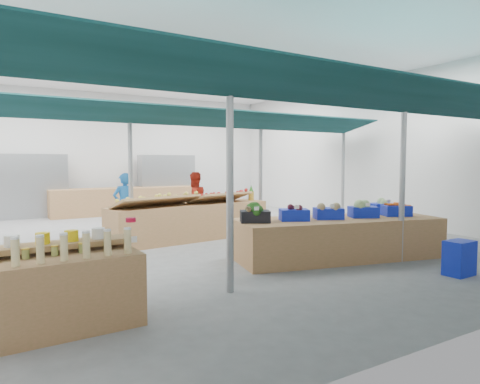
{
  "coord_description": "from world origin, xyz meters",
  "views": [
    {
      "loc": [
        -3.83,
        -8.97,
        1.77
      ],
      "look_at": [
        0.6,
        -1.6,
        1.17
      ],
      "focal_mm": 32.0,
      "sensor_mm": 36.0,
      "label": 1
    }
  ],
  "objects_px": {
    "bottle_shelf": "(52,290)",
    "vendor_left": "(124,205)",
    "veg_counter": "(338,238)",
    "vendor_right": "(194,201)",
    "crate_stack": "(459,258)",
    "fruit_counter": "(191,222)"
  },
  "relations": [
    {
      "from": "bottle_shelf",
      "to": "vendor_left",
      "type": "relative_size",
      "value": 1.18
    },
    {
      "from": "veg_counter",
      "to": "vendor_right",
      "type": "distance_m",
      "value": 4.36
    },
    {
      "from": "vendor_right",
      "to": "bottle_shelf",
      "type": "bearing_deg",
      "value": 45.23
    },
    {
      "from": "crate_stack",
      "to": "vendor_right",
      "type": "xyz_separation_m",
      "value": [
        -1.7,
        6.11,
        0.48
      ]
    },
    {
      "from": "veg_counter",
      "to": "vendor_left",
      "type": "height_order",
      "value": "vendor_left"
    },
    {
      "from": "fruit_counter",
      "to": "vendor_left",
      "type": "relative_size",
      "value": 2.5
    },
    {
      "from": "bottle_shelf",
      "to": "crate_stack",
      "type": "height_order",
      "value": "bottle_shelf"
    },
    {
      "from": "crate_stack",
      "to": "veg_counter",
      "type": "bearing_deg",
      "value": 112.2
    },
    {
      "from": "veg_counter",
      "to": "vendor_left",
      "type": "distance_m",
      "value": 5.07
    },
    {
      "from": "fruit_counter",
      "to": "vendor_right",
      "type": "bearing_deg",
      "value": 54.57
    },
    {
      "from": "bottle_shelf",
      "to": "veg_counter",
      "type": "bearing_deg",
      "value": 9.06
    },
    {
      "from": "bottle_shelf",
      "to": "vendor_right",
      "type": "distance_m",
      "value": 6.6
    },
    {
      "from": "bottle_shelf",
      "to": "crate_stack",
      "type": "relative_size",
      "value": 3.28
    },
    {
      "from": "fruit_counter",
      "to": "vendor_left",
      "type": "bearing_deg",
      "value": 130.67
    },
    {
      "from": "bottle_shelf",
      "to": "vendor_left",
      "type": "xyz_separation_m",
      "value": [
        2.25,
        5.2,
        0.33
      ]
    },
    {
      "from": "bottle_shelf",
      "to": "fruit_counter",
      "type": "height_order",
      "value": "bottle_shelf"
    },
    {
      "from": "vendor_left",
      "to": "vendor_right",
      "type": "bearing_deg",
      "value": 173.18
    },
    {
      "from": "veg_counter",
      "to": "vendor_right",
      "type": "xyz_separation_m",
      "value": [
        -0.94,
        4.24,
        0.39
      ]
    },
    {
      "from": "veg_counter",
      "to": "fruit_counter",
      "type": "bearing_deg",
      "value": 129.24
    },
    {
      "from": "veg_counter",
      "to": "fruit_counter",
      "type": "xyz_separation_m",
      "value": [
        -1.54,
        3.14,
        0.04
      ]
    },
    {
      "from": "crate_stack",
      "to": "vendor_right",
      "type": "relative_size",
      "value": 0.36
    },
    {
      "from": "fruit_counter",
      "to": "bottle_shelf",
      "type": "bearing_deg",
      "value": -136.94
    }
  ]
}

